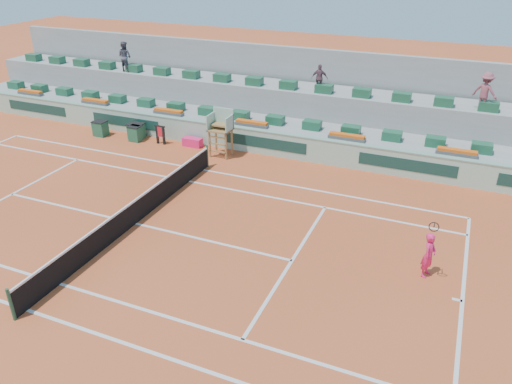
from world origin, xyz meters
TOP-DOWN VIEW (x-y plane):
  - ground at (0.00, 0.00)m, footprint 90.00×90.00m
  - seating_tier_lower at (0.00, 10.70)m, footprint 36.00×4.00m
  - seating_tier_upper at (0.00, 12.30)m, footprint 36.00×2.40m
  - stadium_back_wall at (0.00, 13.90)m, footprint 36.00×0.40m
  - player_bag at (-1.99, 7.97)m, footprint 1.03×0.46m
  - spectator_left at (-8.50, 11.59)m, footprint 0.94×0.77m
  - spectator_mid at (3.70, 11.76)m, footprint 0.89×0.49m
  - spectator_right at (11.72, 11.68)m, footprint 1.33×1.09m
  - court_lines at (0.00, 0.00)m, footprint 23.89×11.09m
  - tennis_net at (0.00, 0.00)m, footprint 0.10×11.97m
  - advertising_hoarding at (0.02, 8.50)m, footprint 36.00×0.34m
  - umpire_chair at (0.00, 7.50)m, footprint 1.10×0.90m
  - seat_row_lower at (0.00, 9.80)m, footprint 32.90×0.60m
  - seat_row_upper at (0.00, 11.70)m, footprint 32.90×0.60m
  - flower_planters at (-1.50, 9.00)m, footprint 26.80×0.36m
  - drink_cooler_a at (-5.22, 7.45)m, footprint 0.66×0.57m
  - drink_cooler_b at (-5.42, 7.83)m, footprint 0.82×0.71m
  - drink_cooler_c at (-7.51, 7.39)m, footprint 0.74×0.64m
  - towel_rack at (-3.71, 7.60)m, footprint 0.63×0.10m
  - tennis_player at (10.69, 0.94)m, footprint 0.51×0.89m

SIDE VIEW (x-z plane):
  - ground at x=0.00m, z-range 0.00..0.00m
  - court_lines at x=0.00m, z-range 0.00..0.01m
  - player_bag at x=-1.99m, z-range 0.00..0.46m
  - drink_cooler_c at x=-7.51m, z-range 0.00..0.84m
  - drink_cooler_a at x=-5.22m, z-range 0.00..0.84m
  - drink_cooler_b at x=-5.42m, z-range 0.00..0.84m
  - tennis_net at x=0.00m, z-range -0.02..1.08m
  - seating_tier_lower at x=0.00m, z-range 0.00..1.20m
  - towel_rack at x=-3.71m, z-range 0.09..1.12m
  - advertising_hoarding at x=0.02m, z-range 0.00..1.26m
  - tennis_player at x=10.69m, z-range -0.34..1.94m
  - seating_tier_upper at x=0.00m, z-range 0.00..2.60m
  - flower_planters at x=-1.50m, z-range 1.19..1.47m
  - seat_row_lower at x=0.00m, z-range 1.20..1.64m
  - umpire_chair at x=0.00m, z-range 0.34..2.74m
  - stadium_back_wall at x=0.00m, z-range 0.00..4.40m
  - seat_row_upper at x=0.00m, z-range 2.60..3.04m
  - spectator_mid at x=3.70m, z-range 2.60..4.05m
  - spectator_left at x=-8.50m, z-range 2.60..4.39m
  - spectator_right at x=11.72m, z-range 2.60..4.39m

